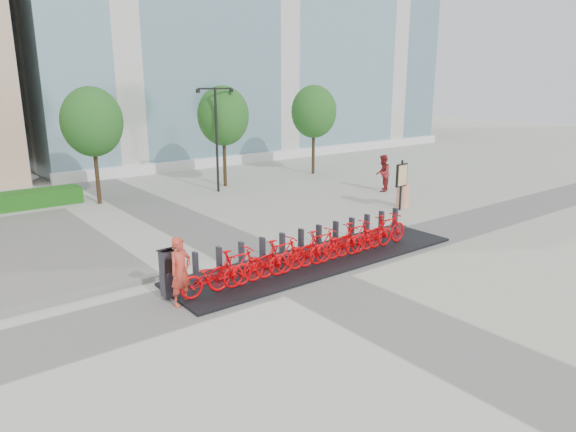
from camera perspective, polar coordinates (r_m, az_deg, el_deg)
ground at (r=14.68m, az=0.50°, el=-6.33°), size 120.00×120.00×0.00m
hedge_b at (r=24.70m, az=-28.83°, el=1.38°), size 6.00×1.20×0.70m
tree_1 at (r=23.86m, az=-20.94°, el=9.73°), size 2.60×2.60×5.10m
tree_2 at (r=26.50m, az=-7.21°, el=10.97°), size 2.60×2.60×5.10m
tree_3 at (r=30.00m, az=2.88°, el=11.49°), size 2.60×2.60×5.10m
streetlamp at (r=25.17m, az=-7.98°, el=9.71°), size 2.00×0.20×5.00m
dock_pad at (r=15.66m, az=3.57°, el=-4.82°), size 9.60×2.40×0.08m
dock_rail_posts at (r=15.89m, az=2.63°, el=-2.75°), size 8.02×0.50×0.85m
bike_0 at (r=13.10m, az=-8.39°, el=-6.57°), size 1.80×0.63×0.94m
bike_1 at (r=13.42m, az=-5.71°, el=-5.71°), size 1.74×0.49×1.05m
bike_2 at (r=13.80m, az=-3.17°, el=-5.30°), size 1.80×0.63×0.94m
bike_3 at (r=14.18m, az=-0.77°, el=-4.50°), size 1.74×0.49×1.05m
bike_4 at (r=14.62m, az=1.49°, el=-4.12°), size 1.80×0.63×0.94m
bike_5 at (r=15.04m, az=3.62°, el=-3.38°), size 1.74×0.49×1.05m
bike_6 at (r=15.52m, az=5.62°, el=-3.05°), size 1.80×0.63×0.94m
bike_7 at (r=15.99m, az=7.51°, el=-2.38°), size 1.74×0.49×1.05m
bike_8 at (r=16.51m, az=9.27°, el=-2.09°), size 1.80×0.63×0.94m
bike_9 at (r=17.01m, az=10.94°, el=-1.48°), size 1.74×0.49×1.05m
kiosk at (r=13.10m, az=-13.20°, el=-6.08°), size 0.41×0.35×1.31m
worker_red at (r=12.64m, az=-11.84°, el=-6.05°), size 0.71×0.57×1.71m
pedestrian at (r=25.71m, az=10.48°, el=4.70°), size 1.11×1.05×1.81m
construction_barrel at (r=22.68m, az=12.64°, el=2.30°), size 0.71×0.71×1.07m
map_sign at (r=21.93m, az=12.51°, el=4.22°), size 0.70×0.19×2.12m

